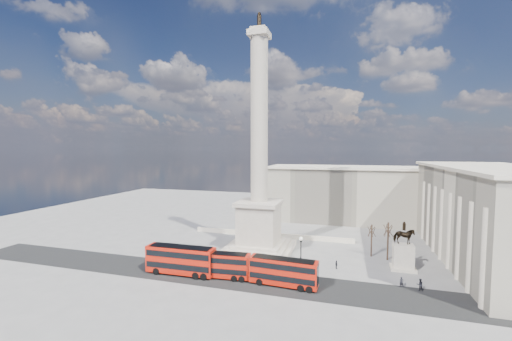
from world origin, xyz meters
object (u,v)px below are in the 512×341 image
at_px(red_bus_b, 219,265).
at_px(equestrian_statue, 403,253).
at_px(pedestrian_standing, 420,285).
at_px(red_bus_a, 181,260).
at_px(victorian_lamp, 301,254).
at_px(nelsons_column, 259,191).
at_px(pedestrian_walking, 401,282).
at_px(pedestrian_crossing, 336,265).
at_px(red_bus_c, 284,272).

distance_m(red_bus_b, equestrian_statue, 33.10).
xyz_separation_m(red_bus_b, pedestrian_standing, (31.72, 4.00, -1.30)).
xyz_separation_m(red_bus_a, victorian_lamp, (20.28, 4.11, 1.59)).
xyz_separation_m(nelsons_column, victorian_lamp, (10.64, -11.96, -8.71)).
bearing_deg(pedestrian_walking, pedestrian_standing, -22.78).
xyz_separation_m(nelsons_column, pedestrian_crossing, (16.33, -5.94, -12.13)).
height_order(red_bus_a, victorian_lamp, victorian_lamp).
height_order(red_bus_a, pedestrian_standing, red_bus_a).
bearing_deg(red_bus_b, pedestrian_walking, 4.08).
bearing_deg(pedestrian_crossing, pedestrian_standing, -135.16).
xyz_separation_m(red_bus_a, red_bus_c, (18.07, 0.44, -0.28)).
distance_m(red_bus_c, pedestrian_crossing, 12.60).
bearing_deg(red_bus_c, pedestrian_crossing, 54.44).
xyz_separation_m(equestrian_statue, pedestrian_walking, (-1.46, -8.01, -2.28)).
relative_size(victorian_lamp, pedestrian_crossing, 4.56).
height_order(victorian_lamp, equestrian_statue, equestrian_statue).
xyz_separation_m(nelsons_column, equestrian_statue, (27.93, -3.02, -9.80)).
bearing_deg(pedestrian_crossing, red_bus_b, 95.18).
height_order(equestrian_statue, pedestrian_walking, equestrian_statue).
bearing_deg(equestrian_statue, red_bus_c, -147.07).
relative_size(red_bus_b, red_bus_c, 0.97).
relative_size(nelsons_column, pedestrian_walking, 29.73).
bearing_deg(pedestrian_standing, pedestrian_crossing, -29.10).
bearing_deg(red_bus_a, nelsons_column, 58.00).
distance_m(red_bus_b, pedestrian_crossing, 21.36).
bearing_deg(pedestrian_standing, red_bus_b, 1.77).
xyz_separation_m(nelsons_column, red_bus_b, (-2.71, -15.50, -10.65)).
distance_m(nelsons_column, victorian_lamp, 18.23).
bearing_deg(red_bus_b, pedestrian_standing, 2.54).
distance_m(red_bus_c, equestrian_statue, 23.24).
distance_m(red_bus_a, red_bus_b, 6.96).
height_order(red_bus_c, pedestrian_standing, red_bus_c).
distance_m(equestrian_statue, pedestrian_walking, 8.45).
relative_size(victorian_lamp, equestrian_statue, 0.80).
xyz_separation_m(victorian_lamp, pedestrian_crossing, (5.69, 6.02, -3.42)).
relative_size(nelsons_column, red_bus_a, 4.04).
distance_m(red_bus_b, pedestrian_walking, 29.56).
bearing_deg(nelsons_column, red_bus_a, -120.93).
relative_size(nelsons_column, red_bus_b, 4.61).
height_order(red_bus_b, pedestrian_standing, red_bus_b).
relative_size(red_bus_c, pedestrian_crossing, 7.10).
bearing_deg(red_bus_b, red_bus_c, -5.37).
distance_m(red_bus_a, pedestrian_crossing, 27.93).
bearing_deg(red_bus_b, equestrian_statue, 17.52).
height_order(red_bus_c, pedestrian_crossing, red_bus_c).
distance_m(equestrian_statue, pedestrian_standing, 8.82).
bearing_deg(red_bus_b, victorian_lamp, 10.18).
relative_size(red_bus_a, pedestrian_walking, 7.35).
relative_size(nelsons_column, red_bus_c, 4.49).
relative_size(red_bus_c, pedestrian_walking, 6.63).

